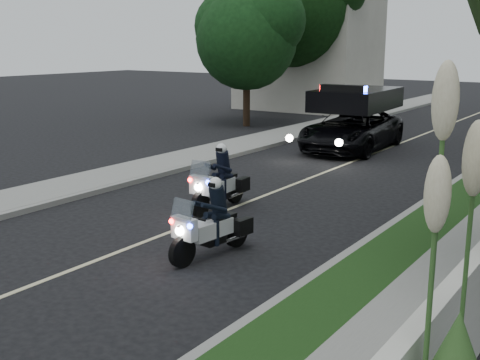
# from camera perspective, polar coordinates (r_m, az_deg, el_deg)

# --- Properties ---
(ground) EXTENTS (120.00, 120.00, 0.00)m
(ground) POSITION_cam_1_polar(r_m,az_deg,el_deg) (13.49, -8.51, -5.62)
(ground) COLOR black
(ground) RESTS_ON ground
(curb_right) EXTENTS (0.20, 60.00, 0.15)m
(curb_right) POSITION_cam_1_polar(r_m,az_deg,el_deg) (20.32, 20.27, 0.22)
(curb_right) COLOR gray
(curb_right) RESTS_ON ground
(curb_left) EXTENTS (0.20, 60.00, 0.15)m
(curb_left) POSITION_cam_1_polar(r_m,az_deg,el_deg) (23.59, 0.65, 2.69)
(curb_left) COLOR gray
(curb_left) RESTS_ON ground
(sidewalk_left) EXTENTS (2.00, 60.00, 0.16)m
(sidewalk_left) POSITION_cam_1_polar(r_m,az_deg,el_deg) (24.21, -1.52, 2.96)
(sidewalk_left) COLOR gray
(sidewalk_left) RESTS_ON ground
(building_far) EXTENTS (8.00, 6.00, 7.00)m
(building_far) POSITION_cam_1_polar(r_m,az_deg,el_deg) (40.01, 6.48, 11.73)
(building_far) COLOR #A8A396
(building_far) RESTS_ON ground
(lane_marking) EXTENTS (0.12, 50.00, 0.01)m
(lane_marking) POSITION_cam_1_polar(r_m,az_deg,el_deg) (21.65, 9.72, 1.39)
(lane_marking) COLOR #BFB78C
(lane_marking) RESTS_ON ground
(police_moto_left) EXTENTS (0.85, 2.08, 1.73)m
(police_moto_left) POSITION_cam_1_polar(r_m,az_deg,el_deg) (15.71, -2.00, -2.81)
(police_moto_left) COLOR silver
(police_moto_left) RESTS_ON ground
(police_moto_right) EXTENTS (0.88, 1.98, 1.63)m
(police_moto_right) POSITION_cam_1_polar(r_m,az_deg,el_deg) (12.40, -2.70, -7.17)
(police_moto_right) COLOR silver
(police_moto_right) RESTS_ON ground
(police_suv) EXTENTS (3.01, 6.00, 2.85)m
(police_suv) POSITION_cam_1_polar(r_m,az_deg,el_deg) (24.88, 10.43, 2.83)
(police_suv) COLOR black
(police_suv) RESTS_ON ground
(bicycle) EXTENTS (0.79, 1.83, 0.93)m
(bicycle) POSITION_cam_1_polar(r_m,az_deg,el_deg) (30.40, 11.79, 4.58)
(bicycle) COLOR black
(bicycle) RESTS_ON ground
(cyclist) EXTENTS (0.67, 0.45, 1.82)m
(cyclist) POSITION_cam_1_polar(r_m,az_deg,el_deg) (30.40, 11.79, 4.58)
(cyclist) COLOR black
(cyclist) RESTS_ON ground
(tree_left_near) EXTENTS (6.51, 6.51, 8.55)m
(tree_left_near) POSITION_cam_1_polar(r_m,az_deg,el_deg) (31.46, 0.61, 5.12)
(tree_left_near) COLOR #143C16
(tree_left_near) RESTS_ON ground
(tree_left_far) EXTENTS (9.72, 9.72, 12.44)m
(tree_left_far) POSITION_cam_1_polar(r_m,az_deg,el_deg) (38.07, 5.14, 6.42)
(tree_left_far) COLOR black
(tree_left_far) RESTS_ON ground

